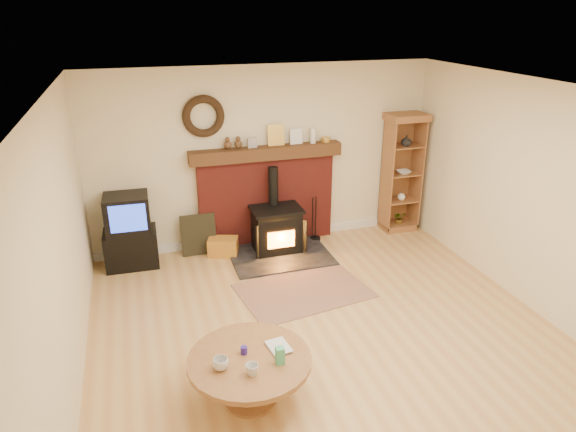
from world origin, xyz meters
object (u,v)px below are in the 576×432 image
object	(u,v)px
tv_unit	(130,232)
coffee_table	(250,366)
curio_cabinet	(401,173)
wood_stove	(277,232)

from	to	relation	value
tv_unit	coffee_table	bearing A→B (deg)	-72.84
tv_unit	curio_cabinet	distance (m)	4.12
coffee_table	curio_cabinet	bearing A→B (deg)	44.85
wood_stove	coffee_table	world-z (taller)	wood_stove
wood_stove	curio_cabinet	bearing A→B (deg)	7.77
tv_unit	wood_stove	bearing A→B (deg)	-5.66
wood_stove	coffee_table	bearing A→B (deg)	-110.55
curio_cabinet	coffee_table	size ratio (longest dim) A/B	1.68
curio_cabinet	coffee_table	xyz separation A→B (m)	(-3.16, -3.14, -0.55)
tv_unit	curio_cabinet	size ratio (longest dim) A/B	0.55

